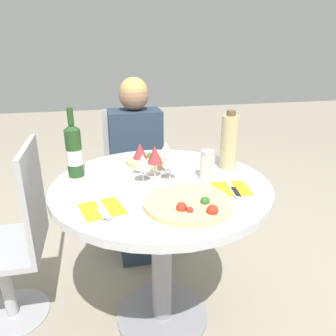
% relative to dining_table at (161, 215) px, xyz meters
% --- Properties ---
extents(ground_plane, '(12.00, 12.00, 0.00)m').
position_rel_dining_table_xyz_m(ground_plane, '(0.00, 0.00, -0.61)').
color(ground_plane, '#9E937F').
rests_on(ground_plane, ground).
extents(dining_table, '(0.97, 0.97, 0.77)m').
position_rel_dining_table_xyz_m(dining_table, '(0.00, 0.00, 0.00)').
color(dining_table, gray).
rests_on(dining_table, ground_plane).
extents(chair_behind_diner, '(0.41, 0.41, 0.93)m').
position_rel_dining_table_xyz_m(chair_behind_diner, '(-0.02, 0.85, -0.17)').
color(chair_behind_diner, '#ADADB2').
rests_on(chair_behind_diner, ground_plane).
extents(seated_diner, '(0.34, 0.44, 1.16)m').
position_rel_dining_table_xyz_m(seated_diner, '(-0.02, 0.71, -0.09)').
color(seated_diner, '#28384C').
rests_on(seated_diner, ground_plane).
extents(chair_empty_side, '(0.41, 0.41, 0.93)m').
position_rel_dining_table_xyz_m(chair_empty_side, '(-0.70, 0.18, -0.17)').
color(chair_empty_side, '#ADADB2').
rests_on(chair_empty_side, ground_plane).
extents(pizza_large, '(0.34, 0.34, 0.05)m').
position_rel_dining_table_xyz_m(pizza_large, '(0.06, -0.24, 0.17)').
color(pizza_large, '#E5C17F').
rests_on(pizza_large, dining_table).
extents(pizza_small_far, '(0.23, 0.23, 0.05)m').
position_rel_dining_table_xyz_m(pizza_small_far, '(-0.01, 0.27, 0.17)').
color(pizza_small_far, '#E5C17F').
rests_on(pizza_small_far, dining_table).
extents(wine_bottle, '(0.07, 0.07, 0.32)m').
position_rel_dining_table_xyz_m(wine_bottle, '(-0.37, 0.16, 0.28)').
color(wine_bottle, '#23471E').
rests_on(wine_bottle, dining_table).
extents(tall_carafe, '(0.08, 0.08, 0.29)m').
position_rel_dining_table_xyz_m(tall_carafe, '(0.36, 0.11, 0.30)').
color(tall_carafe, tan).
rests_on(tall_carafe, dining_table).
extents(sugar_shaker, '(0.07, 0.07, 0.13)m').
position_rel_dining_table_xyz_m(sugar_shaker, '(0.21, -0.00, 0.23)').
color(sugar_shaker, silver).
rests_on(sugar_shaker, dining_table).
extents(wine_glass_center, '(0.07, 0.07, 0.15)m').
position_rel_dining_table_xyz_m(wine_glass_center, '(-0.02, 0.06, 0.27)').
color(wine_glass_center, silver).
rests_on(wine_glass_center, dining_table).
extents(wine_glass_back_right, '(0.07, 0.07, 0.16)m').
position_rel_dining_table_xyz_m(wine_glass_back_right, '(0.04, 0.11, 0.28)').
color(wine_glass_back_right, silver).
rests_on(wine_glass_back_right, dining_table).
extents(wine_glass_front_right, '(0.07, 0.07, 0.13)m').
position_rel_dining_table_xyz_m(wine_glass_front_right, '(0.04, 0.02, 0.26)').
color(wine_glass_front_right, silver).
rests_on(wine_glass_front_right, dining_table).
extents(wine_glass_back_left, '(0.07, 0.07, 0.16)m').
position_rel_dining_table_xyz_m(wine_glass_back_left, '(-0.08, 0.11, 0.28)').
color(wine_glass_back_left, silver).
rests_on(wine_glass_back_left, dining_table).
extents(wine_glass_front_left, '(0.07, 0.07, 0.13)m').
position_rel_dining_table_xyz_m(wine_glass_front_left, '(-0.08, 0.02, 0.26)').
color(wine_glass_front_left, silver).
rests_on(wine_glass_front_left, dining_table).
extents(place_setting_left, '(0.18, 0.19, 0.01)m').
position_rel_dining_table_xyz_m(place_setting_left, '(-0.26, -0.20, 0.17)').
color(place_setting_left, yellow).
rests_on(place_setting_left, dining_table).
extents(place_setting_right, '(0.17, 0.19, 0.01)m').
position_rel_dining_table_xyz_m(place_setting_right, '(0.28, -0.14, 0.17)').
color(place_setting_right, yellow).
rests_on(place_setting_right, dining_table).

